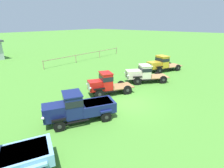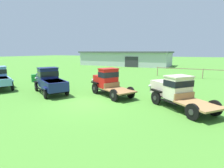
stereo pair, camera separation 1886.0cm
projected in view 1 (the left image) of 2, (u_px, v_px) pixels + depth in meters
The scene contains 6 objects.
ground_plane at pixel (130, 103), 15.27m from camera, with size 240.00×240.00×0.00m, color #47842D.
paddock_fence at pixel (88, 54), 32.10m from camera, with size 17.93×0.53×1.35m.
vintage_truck_second_in_line at pixel (78, 107), 12.20m from camera, with size 5.13×3.75×2.19m.
vintage_truck_midrow_center at pixel (105, 83), 16.72m from camera, with size 4.61×3.51×2.21m.
vintage_truck_far_side at pixel (143, 73), 20.14m from camera, with size 4.81×4.41×2.07m.
vintage_truck_back_of_row at pixel (161, 63), 24.63m from camera, with size 5.64×3.80×2.24m.
Camera 1 is at (-11.66, -7.57, 6.71)m, focal length 28.00 mm.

